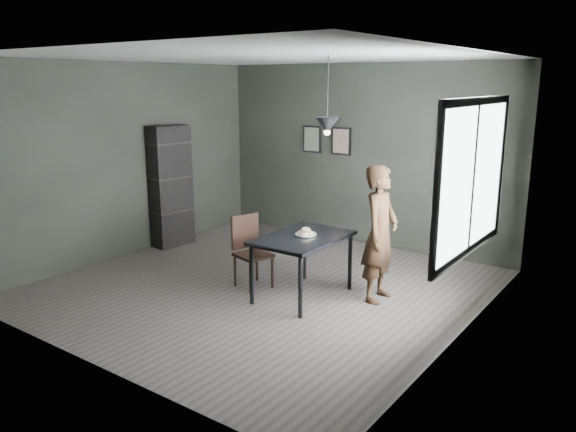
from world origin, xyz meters
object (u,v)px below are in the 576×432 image
Objects in this scene: woman at (380,234)px; pendant_lamp at (327,125)px; cafe_table at (303,243)px; shelf_unit at (170,186)px; white_plate at (306,235)px; wood_chair at (250,246)px.

pendant_lamp is (-0.52, -0.36, 1.25)m from woman.
woman reaches higher than cafe_table.
cafe_table is 1.41m from pendant_lamp.
shelf_unit is at bearing 170.61° from pendant_lamp.
shelf_unit reaches higher than cafe_table.
shelf_unit is (-2.93, 0.57, 0.18)m from white_plate.
wood_chair is at bearing -174.44° from cafe_table.
woman is at bearing 4.45° from shelf_unit.
shelf_unit reaches higher than woman.
cafe_table is at bearing -95.50° from white_plate.
cafe_table is 0.77m from wood_chair.
woman is 1.78× the size of wood_chair.
white_plate is (0.01, 0.05, 0.08)m from cafe_table.
cafe_table is 0.91m from woman.
cafe_table is 1.33× the size of wood_chair.
pendant_lamp is at bearing 25.37° from wood_chair.
wood_chair is at bearing 104.94° from woman.
woman is at bearing 30.53° from cafe_table.
white_plate is 1.32m from pendant_lamp.
woman is 0.86× the size of shelf_unit.
white_plate is at bearing -3.97° from shelf_unit.
shelf_unit reaches higher than white_plate.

